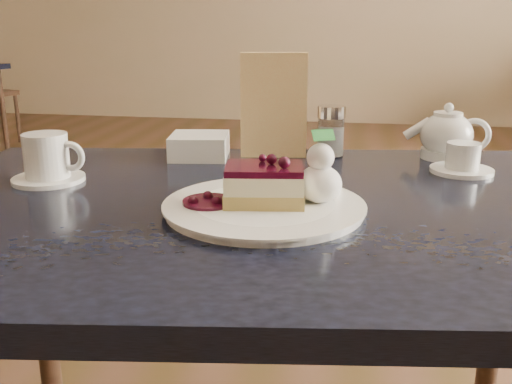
% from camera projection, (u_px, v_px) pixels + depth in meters
% --- Properties ---
extents(main_table, '(1.24, 0.92, 0.72)m').
position_uv_depth(main_table, '(264.00, 246.00, 0.91)').
color(main_table, black).
rests_on(main_table, ground).
extents(dessert_plate, '(0.29, 0.29, 0.01)m').
position_uv_depth(dessert_plate, '(264.00, 207.00, 0.84)').
color(dessert_plate, white).
rests_on(dessert_plate, main_table).
extents(cheesecake_slice, '(0.12, 0.10, 0.06)m').
position_uv_depth(cheesecake_slice, '(264.00, 185.00, 0.83)').
color(cheesecake_slice, tan).
rests_on(cheesecake_slice, dessert_plate).
extents(whipped_cream, '(0.07, 0.07, 0.06)m').
position_uv_depth(whipped_cream, '(320.00, 184.00, 0.83)').
color(whipped_cream, white).
rests_on(whipped_cream, dessert_plate).
extents(berry_sauce, '(0.08, 0.08, 0.01)m').
position_uv_depth(berry_sauce, '(209.00, 202.00, 0.83)').
color(berry_sauce, black).
rests_on(berry_sauce, dessert_plate).
extents(coffee_set, '(0.13, 0.12, 0.08)m').
position_uv_depth(coffee_set, '(48.00, 160.00, 0.99)').
color(coffee_set, white).
rests_on(coffee_set, main_table).
extents(tea_set, '(0.17, 0.22, 0.10)m').
position_uv_depth(tea_set, '(449.00, 141.00, 1.13)').
color(tea_set, white).
rests_on(tea_set, main_table).
extents(menu_card, '(0.14, 0.05, 0.21)m').
position_uv_depth(menu_card, '(274.00, 106.00, 1.16)').
color(menu_card, '#FFF2A8').
rests_on(menu_card, main_table).
extents(sugar_shaker, '(0.06, 0.06, 0.11)m').
position_uv_depth(sugar_shaker, '(331.00, 131.00, 1.17)').
color(sugar_shaker, white).
rests_on(sugar_shaker, main_table).
extents(napkin_stack, '(0.13, 0.13, 0.05)m').
position_uv_depth(napkin_stack, '(199.00, 146.00, 1.17)').
color(napkin_stack, white).
rests_on(napkin_stack, main_table).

